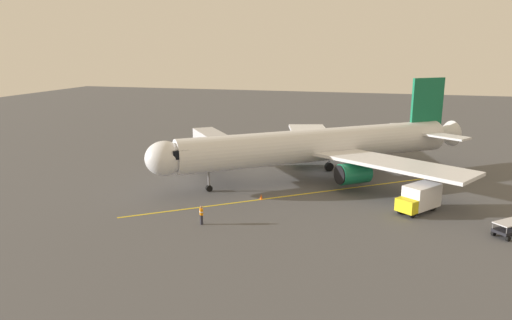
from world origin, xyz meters
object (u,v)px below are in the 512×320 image
airplane (321,146)px  baggage_cart_near_nose (255,143)px  baggage_cart_starboard_side (509,229)px  safety_cone_nose_left (261,197)px  box_truck_portside (419,198)px  safety_cone_nose_right (155,165)px  jet_bridge (216,146)px  ground_crew_marshaller (201,215)px

airplane → baggage_cart_near_nose: (12.34, -15.10, -3.35)m
baggage_cart_starboard_side → safety_cone_nose_left: baggage_cart_starboard_side is taller
box_truck_portside → airplane: bearing=-41.4°
box_truck_portside → safety_cone_nose_right: box_truck_portside is taller
airplane → box_truck_portside: size_ratio=7.11×
box_truck_portside → jet_bridge: bearing=-16.3°
box_truck_portside → safety_cone_nose_right: 33.54m
ground_crew_marshaller → baggage_cart_near_nose: 33.20m
jet_bridge → baggage_cart_near_nose: jet_bridge is taller
jet_bridge → safety_cone_nose_left: 10.75m
ground_crew_marshaller → baggage_cart_starboard_side: (-25.44, -4.26, -0.23)m
airplane → ground_crew_marshaller: bearing=65.8°
airplane → baggage_cart_starboard_side: airplane is taller
jet_bridge → baggage_cart_near_nose: 18.00m
box_truck_portside → baggage_cart_starboard_side: 8.11m
jet_bridge → baggage_cart_near_nose: bearing=-89.6°
ground_crew_marshaller → safety_cone_nose_left: 8.90m
airplane → safety_cone_nose_left: airplane is taller
airplane → jet_bridge: 12.50m
ground_crew_marshaller → safety_cone_nose_right: size_ratio=3.11×
baggage_cart_starboard_side → ground_crew_marshaller: bearing=9.5°
airplane → jet_bridge: bearing=12.1°
jet_bridge → box_truck_portside: jet_bridge is taller
jet_bridge → safety_cone_nose_right: bearing=-15.2°
baggage_cart_starboard_side → safety_cone_nose_left: size_ratio=5.21×
box_truck_portside → safety_cone_nose_right: size_ratio=8.80×
safety_cone_nose_left → safety_cone_nose_right: 19.37m
jet_bridge → safety_cone_nose_left: jet_bridge is taller
box_truck_portside → baggage_cart_starboard_side: box_truck_portside is taller
baggage_cart_near_nose → safety_cone_nose_left: (-7.57, 24.65, -0.38)m
jet_bridge → ground_crew_marshaller: jet_bridge is taller
baggage_cart_near_nose → jet_bridge: bearing=90.4°
box_truck_portside → safety_cone_nose_left: box_truck_portside is taller
baggage_cart_near_nose → box_truck_portside: size_ratio=0.60×
baggage_cart_starboard_side → airplane: bearing=-37.9°
baggage_cart_starboard_side → safety_cone_nose_left: bearing=-10.2°
airplane → baggage_cart_near_nose: bearing=-50.8°
baggage_cart_starboard_side → box_truck_portside: bearing=-31.7°
ground_crew_marshaller → safety_cone_nose_left: bearing=-111.4°
jet_bridge → safety_cone_nose_left: size_ratio=18.58×
safety_cone_nose_right → airplane: bearing=-179.8°
ground_crew_marshaller → baggage_cart_near_nose: (4.33, -32.91, -0.23)m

